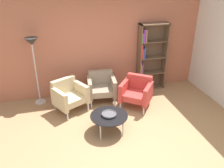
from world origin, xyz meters
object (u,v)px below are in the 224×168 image
object	(u,v)px
decorative_bowl	(109,114)
coffee_table_low	(109,116)
bookshelf_tall	(149,58)
floor_lamp_torchiere	(33,50)
armchair_by_bookshelf	(137,91)
armchair_spare_guest	(101,86)
armchair_corner_red	(69,95)

from	to	relation	value
decorative_bowl	coffee_table_low	bearing A→B (deg)	-33.69
bookshelf_tall	floor_lamp_torchiere	world-z (taller)	bookshelf_tall
bookshelf_tall	armchair_by_bookshelf	world-z (taller)	bookshelf_tall
bookshelf_tall	armchair_spare_guest	bearing A→B (deg)	-164.49
bookshelf_tall	armchair_spare_guest	xyz separation A→B (m)	(-1.48, -0.41, -0.52)
armchair_by_bookshelf	decorative_bowl	bearing A→B (deg)	-99.91
armchair_spare_guest	armchair_corner_red	bearing A→B (deg)	-156.63
armchair_by_bookshelf	armchair_spare_guest	size ratio (longest dim) A/B	1.21
coffee_table_low	decorative_bowl	bearing A→B (deg)	146.31
armchair_corner_red	armchair_by_bookshelf	size ratio (longest dim) A/B	0.98
coffee_table_low	decorative_bowl	world-z (taller)	decorative_bowl
bookshelf_tall	floor_lamp_torchiere	size ratio (longest dim) A/B	1.09
coffee_table_low	floor_lamp_torchiere	distance (m)	2.46
bookshelf_tall	floor_lamp_torchiere	xyz separation A→B (m)	(-3.08, -0.11, 0.51)
bookshelf_tall	armchair_by_bookshelf	bearing A→B (deg)	-126.75
bookshelf_tall	armchair_spare_guest	distance (m)	1.62
armchair_corner_red	floor_lamp_torchiere	bearing A→B (deg)	113.64
coffee_table_low	armchair_spare_guest	distance (m)	1.36
decorative_bowl	armchair_by_bookshelf	world-z (taller)	armchair_by_bookshelf
bookshelf_tall	armchair_corner_red	xyz separation A→B (m)	(-2.35, -0.68, -0.52)
armchair_by_bookshelf	floor_lamp_torchiere	distance (m)	2.73
armchair_by_bookshelf	floor_lamp_torchiere	xyz separation A→B (m)	(-2.40, 0.81, 1.03)
armchair_by_bookshelf	armchair_spare_guest	world-z (taller)	same
decorative_bowl	floor_lamp_torchiere	distance (m)	2.44
bookshelf_tall	armchair_corner_red	world-z (taller)	bookshelf_tall
decorative_bowl	floor_lamp_torchiere	size ratio (longest dim) A/B	0.18
armchair_corner_red	floor_lamp_torchiere	size ratio (longest dim) A/B	0.53
decorative_bowl	armchair_by_bookshelf	xyz separation A→B (m)	(0.93, 0.86, -0.02)
decorative_bowl	armchair_spare_guest	xyz separation A→B (m)	(0.13, 1.36, -0.02)
bookshelf_tall	floor_lamp_torchiere	bearing A→B (deg)	-178.02
coffee_table_low	floor_lamp_torchiere	xyz separation A→B (m)	(-1.46, 1.66, 1.08)
armchair_by_bookshelf	armchair_corner_red	bearing A→B (deg)	-150.36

